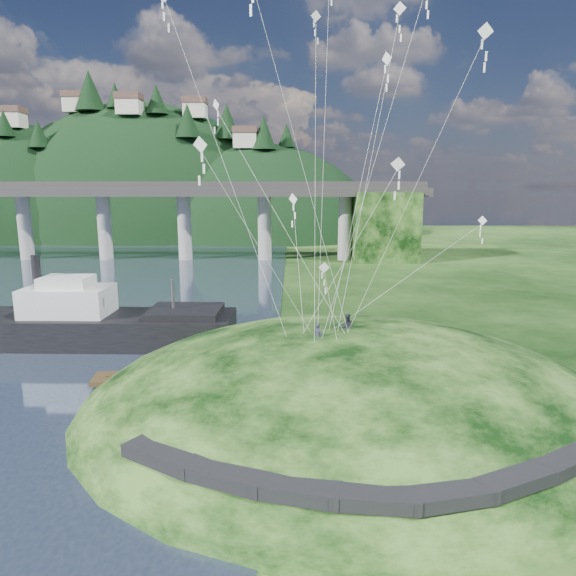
{
  "coord_description": "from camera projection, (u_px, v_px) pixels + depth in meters",
  "views": [
    {
      "loc": [
        4.27,
        -29.31,
        13.97
      ],
      "look_at": [
        4.0,
        6.0,
        7.0
      ],
      "focal_mm": 32.0,
      "sensor_mm": 36.0,
      "label": 1
    }
  ],
  "objects": [
    {
      "name": "footpath",
      "position": [
        368.0,
        476.0,
        21.47
      ],
      "size": [
        22.29,
        5.84,
        0.83
      ],
      "color": "black",
      "rests_on": "ground"
    },
    {
      "name": "grass_hill",
      "position": [
        348.0,
        427.0,
        33.68
      ],
      "size": [
        36.0,
        32.0,
        13.0
      ],
      "color": "black",
      "rests_on": "ground"
    },
    {
      "name": "far_ridge",
      "position": [
        132.0,
        260.0,
        153.11
      ],
      "size": [
        153.0,
        70.0,
        94.5
      ],
      "color": "black",
      "rests_on": "ground"
    },
    {
      "name": "work_barge",
      "position": [
        100.0,
        322.0,
        46.1
      ],
      "size": [
        23.16,
        6.63,
        8.07
      ],
      "color": "black",
      "rests_on": "ground"
    },
    {
      "name": "bridge",
      "position": [
        132.0,
        210.0,
        98.54
      ],
      "size": [
        160.0,
        11.0,
        15.0
      ],
      "color": "#2D2B2B",
      "rests_on": "ground"
    },
    {
      "name": "wooden_dock",
      "position": [
        193.0,
        376.0,
        37.36
      ],
      "size": [
        14.26,
        3.72,
        1.01
      ],
      "color": "#322514",
      "rests_on": "ground"
    },
    {
      "name": "kite_swarm",
      "position": [
        325.0,
        107.0,
        30.8
      ],
      "size": [
        21.04,
        15.3,
        21.62
      ],
      "color": "white",
      "rests_on": "ground"
    },
    {
      "name": "kite_flyers",
      "position": [
        340.0,
        316.0,
        32.75
      ],
      "size": [
        2.81,
        2.59,
        1.86
      ],
      "color": "#292B37",
      "rests_on": "ground"
    },
    {
      "name": "ground",
      "position": [
        222.0,
        418.0,
        31.49
      ],
      "size": [
        320.0,
        320.0,
        0.0
      ],
      "primitive_type": "plane",
      "color": "black",
      "rests_on": "ground"
    }
  ]
}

